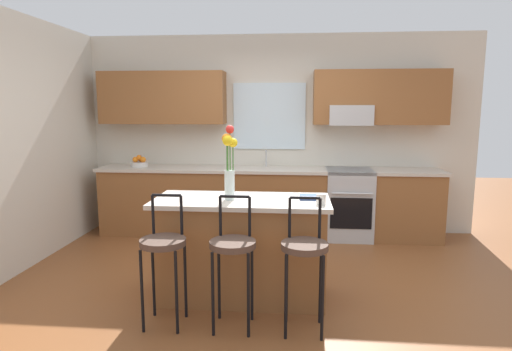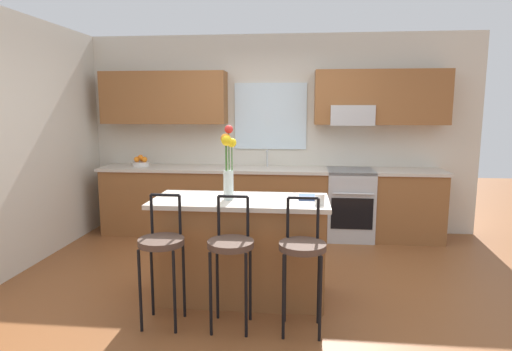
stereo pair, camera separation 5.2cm
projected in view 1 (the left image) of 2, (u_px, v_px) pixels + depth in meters
ground_plane at (256, 285)px, 4.25m from camera, size 14.00×14.00×0.00m
wall_left at (18, 143)px, 4.56m from camera, size 0.12×4.60×2.70m
back_wall_assembly at (271, 123)px, 5.96m from camera, size 5.60×0.50×2.70m
counter_run at (268, 201)px, 5.85m from camera, size 4.56×0.64×0.92m
sink_faucet at (266, 156)px, 5.90m from camera, size 0.02×0.13×0.23m
oven_range at (348, 204)px, 5.73m from camera, size 0.60×0.64×0.92m
kitchen_island at (242, 248)px, 3.92m from camera, size 1.56×0.69×0.92m
bar_stool_near at (163, 248)px, 3.39m from camera, size 0.36×0.36×1.04m
bar_stool_middle at (233, 250)px, 3.34m from camera, size 0.36×0.36×1.04m
bar_stool_far at (304, 252)px, 3.29m from camera, size 0.36×0.36×1.04m
flower_vase at (229, 161)px, 3.75m from camera, size 0.14×0.13×0.65m
mug_ceramic at (321, 199)px, 3.61m from camera, size 0.08×0.08×0.09m
cookbook at (311, 197)px, 3.83m from camera, size 0.20×0.15×0.03m
fruit_bowl_oranges at (139, 163)px, 5.93m from camera, size 0.24×0.24×0.16m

